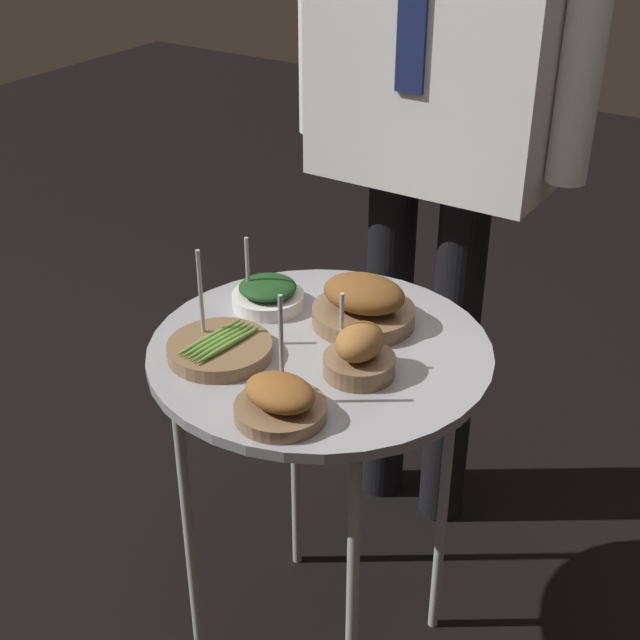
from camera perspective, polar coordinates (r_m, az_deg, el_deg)
serving_cart at (r=1.50m, az=0.00°, el=-3.85°), size 0.57×0.57×0.71m
bowl_asparagus_front_center at (r=1.44m, az=-6.45°, el=-1.81°), size 0.17×0.17×0.17m
bowl_roast_back_left at (r=1.52m, az=2.82°, el=0.99°), size 0.18×0.18×0.09m
bowl_roast_mid_left at (r=1.38m, az=2.53°, el=-2.20°), size 0.11×0.11×0.13m
bowl_spinach_center at (r=1.58m, az=-3.37°, el=1.63°), size 0.13×0.13×0.13m
bowl_roast_back_right at (r=1.29m, az=-2.56°, el=-5.20°), size 0.14×0.14×0.18m
waiter_figure at (r=1.77m, az=7.58°, el=16.11°), size 0.62×0.23×1.69m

